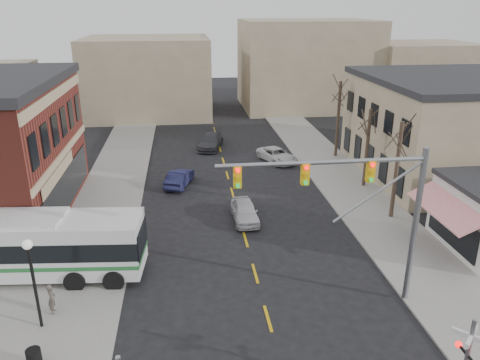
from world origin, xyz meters
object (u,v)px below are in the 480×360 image
Objects in this scene: pedestrian_near at (52,299)px; pedestrian_far at (46,259)px; street_lamp at (31,266)px; car_c at (277,155)px; transit_bus at (16,246)px; car_b at (179,178)px; traffic_signal_mast at (364,198)px; trash_bin at (34,358)px; car_a at (245,211)px; car_d at (211,141)px.

pedestrian_far is (-1.12, 3.57, 0.17)m from pedestrian_near.
car_c is at bearing 55.73° from street_lamp.
transit_bus is at bearing 22.89° from pedestrian_near.
car_b is 14.77m from pedestrian_far.
traffic_signal_mast is 2.09× the size of car_c.
car_b reaches higher than car_c.
trash_bin is 0.20× the size of car_a.
transit_bus reaches higher than pedestrian_near.
transit_bus is at bearing -155.80° from car_c.
trash_bin is 0.16× the size of car_d.
traffic_signal_mast is 5.13× the size of pedestrian_far.
transit_bus is at bearing -101.68° from car_d.
car_a is 13.28m from car_c.
car_c reaches higher than trash_bin.
pedestrian_near is at bearing -140.12° from car_a.
transit_bus is 8.85× the size of pedestrian_near.
street_lamp reaches higher than pedestrian_far.
trash_bin is at bearing 170.19° from pedestrian_near.
car_b is (-4.43, 7.23, -0.02)m from car_a.
pedestrian_far reaches higher than car_d.
pedestrian_far reaches higher than car_c.
car_c is at bearing -132.87° from car_b.
traffic_signal_mast is at bearing 0.43° from street_lamp.
car_c is (0.53, 22.57, -5.08)m from traffic_signal_mast.
street_lamp is at bearing -63.92° from transit_bus.
car_b is (-8.59, 17.37, -5.05)m from traffic_signal_mast.
transit_bus is 1.41× the size of traffic_signal_mast.
car_d is at bearing -31.26° from pedestrian_near.
car_d is at bearing -89.68° from car_b.
pedestrian_near is at bearing -146.29° from car_c.
pedestrian_near reaches higher than car_a.
pedestrian_far is (-1.28, 7.22, 0.52)m from trash_bin.
traffic_signal_mast is 2.37× the size of car_a.
street_lamp is 27.57m from car_c.
street_lamp is (2.27, -4.63, 1.35)m from transit_bus.
traffic_signal_mast is 11.58× the size of trash_bin.
car_b is at bearing -171.65° from car_c.
street_lamp is 2.37× the size of pedestrian_far.
transit_bus is 7.90m from trash_bin.
trash_bin is 0.18× the size of car_c.
street_lamp reaches higher than transit_bus.
trash_bin is at bearing -103.78° from pedestrian_far.
pedestrian_far is at bearing 100.05° from trash_bin.
street_lamp is at bearing -103.59° from pedestrian_far.
trash_bin is 0.54× the size of pedestrian_near.
street_lamp reaches higher than pedestrian_near.
car_a is at bearing 138.97° from car_b.
car_c is at bearing -26.07° from car_d.
transit_bus is 2.70× the size of car_d.
car_b is at bearing 119.93° from car_a.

